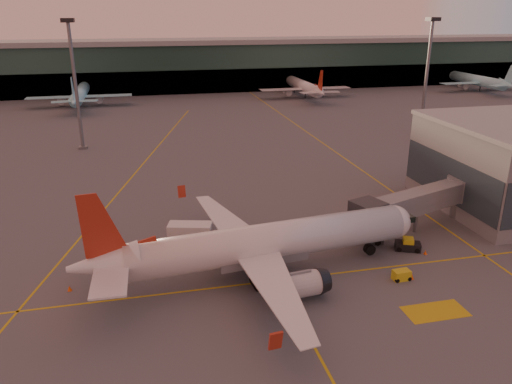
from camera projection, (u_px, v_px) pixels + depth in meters
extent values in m
plane|color=#4C4F54|center=(242.00, 313.00, 47.21)|extent=(600.00, 600.00, 0.00)
cube|color=gold|center=(232.00, 286.00, 51.79)|extent=(80.00, 0.25, 0.01)
cube|color=gold|center=(133.00, 176.00, 86.25)|extent=(31.30, 115.98, 0.01)
cube|color=gold|center=(307.00, 132.00, 117.67)|extent=(0.25, 160.00, 0.01)
cube|color=gold|center=(321.00, 359.00, 40.96)|extent=(0.25, 30.00, 0.01)
cube|color=gold|center=(435.00, 311.00, 47.40)|extent=(6.00, 3.00, 0.01)
cube|color=#19382D|center=(160.00, 68.00, 174.41)|extent=(400.00, 18.00, 16.00)
cube|color=gray|center=(158.00, 42.00, 171.40)|extent=(400.00, 20.00, 1.60)
cube|color=black|center=(162.00, 83.00, 168.00)|extent=(400.00, 1.00, 8.00)
cube|color=slate|center=(506.00, 168.00, 70.60)|extent=(18.00, 22.00, 12.00)
cube|color=#2D3D47|center=(449.00, 179.00, 69.03)|extent=(0.30, 21.60, 6.00)
cylinder|color=slate|center=(76.00, 88.00, 99.06)|extent=(0.70, 0.70, 25.00)
cube|color=black|center=(68.00, 20.00, 94.71)|extent=(2.40, 2.40, 0.80)
cube|color=slate|center=(83.00, 147.00, 103.25)|extent=(1.60, 1.60, 0.50)
cylinder|color=slate|center=(426.00, 79.00, 111.41)|extent=(0.70, 0.70, 25.00)
cube|color=black|center=(433.00, 19.00, 107.06)|extent=(2.40, 2.40, 0.80)
cube|color=slate|center=(420.00, 133.00, 115.60)|extent=(1.60, 1.60, 0.50)
cylinder|color=white|center=(271.00, 241.00, 52.89)|extent=(30.76, 7.30, 3.92)
sphere|color=white|center=(394.00, 222.00, 57.69)|extent=(3.84, 3.84, 3.84)
cube|color=black|center=(402.00, 217.00, 57.87)|extent=(2.04, 2.73, 0.69)
cone|color=white|center=(103.00, 264.00, 47.41)|extent=(7.07, 4.45, 3.72)
cube|color=white|center=(110.00, 279.00, 44.53)|extent=(3.34, 6.41, 0.20)
cylinder|color=silver|center=(300.00, 285.00, 48.59)|extent=(4.35, 2.99, 2.55)
cylinder|color=black|center=(259.00, 281.00, 50.98)|extent=(1.90, 1.56, 1.76)
cylinder|color=black|center=(259.00, 276.00, 50.79)|extent=(0.35, 0.35, 1.08)
cube|color=white|center=(105.00, 248.00, 50.46)|extent=(4.64, 6.91, 0.20)
cylinder|color=silver|center=(259.00, 236.00, 59.14)|extent=(4.35, 2.99, 2.55)
cylinder|color=black|center=(244.00, 259.00, 55.48)|extent=(1.90, 1.56, 1.76)
cylinder|color=black|center=(244.00, 255.00, 55.30)|extent=(0.35, 0.35, 1.08)
cube|color=slate|center=(261.00, 253.00, 52.98)|extent=(9.96, 4.19, 1.57)
cylinder|color=black|center=(369.00, 249.00, 57.79)|extent=(1.31, 0.92, 1.23)
cube|color=slate|center=(418.00, 201.00, 63.10)|extent=(17.86, 8.48, 2.70)
cube|color=#2D3035|center=(368.00, 214.00, 59.18)|extent=(4.34, 4.34, 3.00)
cube|color=#2D3035|center=(374.00, 233.00, 61.36)|extent=(1.60, 2.40, 2.40)
cylinder|color=black|center=(377.00, 242.00, 60.62)|extent=(0.80, 0.40, 0.80)
cylinder|color=black|center=(370.00, 235.00, 62.64)|extent=(0.80, 0.40, 0.80)
cylinder|color=slate|center=(415.00, 221.00, 64.04)|extent=(0.50, 0.50, 2.92)
cylinder|color=slate|center=(463.00, 188.00, 67.67)|extent=(4.40, 4.40, 3.00)
cylinder|color=slate|center=(460.00, 207.00, 68.61)|extent=(2.40, 2.40, 2.92)
cube|color=red|center=(193.00, 249.00, 58.35)|extent=(3.18, 2.69, 1.28)
cube|color=silver|center=(190.00, 233.00, 57.67)|extent=(5.35, 3.35, 2.40)
cylinder|color=black|center=(178.00, 255.00, 57.52)|extent=(0.82, 0.49, 0.77)
cylinder|color=black|center=(205.00, 255.00, 57.43)|extent=(0.82, 0.49, 0.77)
cube|color=gold|center=(401.00, 275.00, 52.83)|extent=(1.87, 1.18, 1.09)
cylinder|color=black|center=(397.00, 281.00, 52.34)|extent=(0.46, 0.25, 0.45)
cylinder|color=black|center=(409.00, 279.00, 52.72)|extent=(0.46, 0.25, 0.45)
cube|color=black|center=(408.00, 246.00, 59.46)|extent=(3.32, 2.60, 0.95)
cube|color=gold|center=(408.00, 241.00, 59.23)|extent=(1.66, 1.75, 0.78)
cylinder|color=black|center=(399.00, 249.00, 59.05)|extent=(0.66, 0.48, 0.61)
cylinder|color=black|center=(417.00, 251.00, 58.70)|extent=(0.66, 0.48, 0.61)
cone|color=#EF560C|center=(425.00, 252.00, 58.45)|extent=(0.40, 0.40, 0.51)
cube|color=#EF560C|center=(425.00, 254.00, 58.54)|extent=(0.35, 0.35, 0.03)
cone|color=#EF560C|center=(70.00, 288.00, 50.82)|extent=(0.45, 0.45, 0.57)
cube|color=#EF560C|center=(70.00, 290.00, 50.91)|extent=(0.39, 0.39, 0.03)
cone|color=#EF560C|center=(412.00, 276.00, 53.04)|extent=(0.50, 0.50, 0.64)
cube|color=#EF560C|center=(411.00, 279.00, 53.14)|extent=(0.43, 0.43, 0.03)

